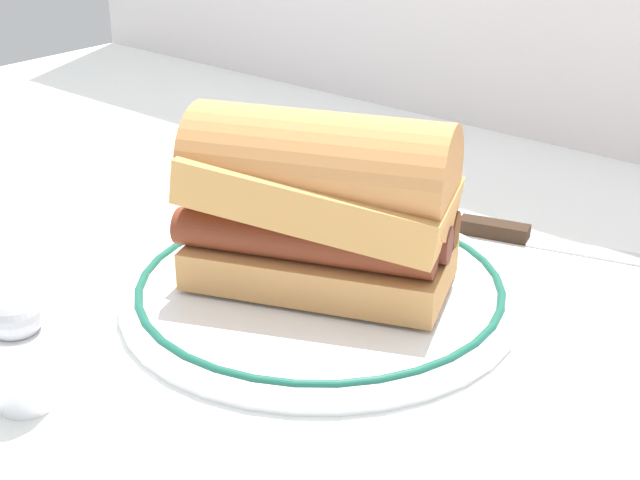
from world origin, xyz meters
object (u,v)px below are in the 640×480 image
at_px(plate, 320,289).
at_px(salt_shaker, 20,351).
at_px(sausage_sandwich, 320,200).
at_px(butter_knife, 536,238).

relative_size(plate, salt_shaker, 3.82).
bearing_deg(sausage_sandwich, salt_shaker, -125.19).
height_order(plate, salt_shaker, salt_shaker).
bearing_deg(plate, butter_knife, 68.73).
distance_m(sausage_sandwich, butter_knife, 0.20).
xyz_separation_m(sausage_sandwich, butter_knife, (0.07, 0.18, -0.07)).
relative_size(salt_shaker, butter_knife, 0.48).
bearing_deg(plate, salt_shaker, -102.85).
bearing_deg(butter_knife, sausage_sandwich, -111.27).
height_order(sausage_sandwich, salt_shaker, sausage_sandwich).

